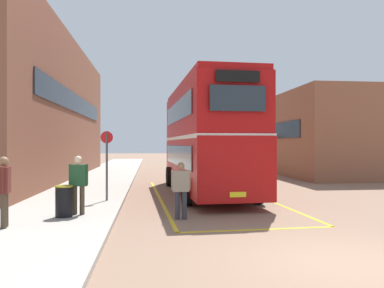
{
  "coord_description": "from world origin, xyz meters",
  "views": [
    {
      "loc": [
        -3.53,
        -6.52,
        2.19
      ],
      "look_at": [
        -1.27,
        13.56,
        2.19
      ],
      "focal_mm": 34.94,
      "sensor_mm": 36.0,
      "label": 1
    }
  ],
  "objects_px": {
    "pedestrian_waiting_near": "(78,181)",
    "litter_bin": "(64,201)",
    "single_deck_bus": "(224,150)",
    "double_decker_bus": "(206,137)",
    "bus_stop_sign": "(107,159)",
    "pedestrian_boarding": "(181,186)",
    "pedestrian_waiting_far": "(4,186)"
  },
  "relations": [
    {
      "from": "pedestrian_waiting_near",
      "to": "litter_bin",
      "type": "bearing_deg",
      "value": -138.04
    },
    {
      "from": "pedestrian_waiting_near",
      "to": "litter_bin",
      "type": "relative_size",
      "value": 1.94
    },
    {
      "from": "single_deck_bus",
      "to": "pedestrian_waiting_near",
      "type": "distance_m",
      "value": 26.91
    },
    {
      "from": "single_deck_bus",
      "to": "pedestrian_waiting_near",
      "type": "height_order",
      "value": "single_deck_bus"
    },
    {
      "from": "double_decker_bus",
      "to": "bus_stop_sign",
      "type": "distance_m",
      "value": 4.82
    },
    {
      "from": "double_decker_bus",
      "to": "single_deck_bus",
      "type": "height_order",
      "value": "double_decker_bus"
    },
    {
      "from": "pedestrian_boarding",
      "to": "pedestrian_waiting_far",
      "type": "xyz_separation_m",
      "value": [
        -4.44,
        -1.21,
        0.2
      ]
    },
    {
      "from": "litter_bin",
      "to": "bus_stop_sign",
      "type": "xyz_separation_m",
      "value": [
        0.84,
        2.97,
        1.08
      ]
    },
    {
      "from": "pedestrian_waiting_near",
      "to": "pedestrian_waiting_far",
      "type": "distance_m",
      "value": 2.13
    },
    {
      "from": "double_decker_bus",
      "to": "bus_stop_sign",
      "type": "bearing_deg",
      "value": -147.78
    },
    {
      "from": "single_deck_bus",
      "to": "pedestrian_waiting_near",
      "type": "relative_size",
      "value": 5.48
    },
    {
      "from": "single_deck_bus",
      "to": "pedestrian_boarding",
      "type": "bearing_deg",
      "value": -103.98
    },
    {
      "from": "pedestrian_boarding",
      "to": "bus_stop_sign",
      "type": "distance_m",
      "value": 3.93
    },
    {
      "from": "pedestrian_waiting_far",
      "to": "bus_stop_sign",
      "type": "relative_size",
      "value": 0.69
    },
    {
      "from": "double_decker_bus",
      "to": "bus_stop_sign",
      "type": "height_order",
      "value": "double_decker_bus"
    },
    {
      "from": "pedestrian_boarding",
      "to": "pedestrian_waiting_near",
      "type": "xyz_separation_m",
      "value": [
        -2.96,
        0.32,
        0.17
      ]
    },
    {
      "from": "double_decker_bus",
      "to": "pedestrian_boarding",
      "type": "bearing_deg",
      "value": -105.8
    },
    {
      "from": "pedestrian_waiting_far",
      "to": "pedestrian_boarding",
      "type": "bearing_deg",
      "value": 15.18
    },
    {
      "from": "bus_stop_sign",
      "to": "pedestrian_waiting_far",
      "type": "bearing_deg",
      "value": -115.37
    },
    {
      "from": "single_deck_bus",
      "to": "bus_stop_sign",
      "type": "bearing_deg",
      "value": -111.34
    },
    {
      "from": "double_decker_bus",
      "to": "litter_bin",
      "type": "xyz_separation_m",
      "value": [
        -4.86,
        -5.5,
        -1.93
      ]
    },
    {
      "from": "pedestrian_waiting_near",
      "to": "pedestrian_waiting_far",
      "type": "relative_size",
      "value": 0.98
    },
    {
      "from": "double_decker_bus",
      "to": "pedestrian_boarding",
      "type": "height_order",
      "value": "double_decker_bus"
    },
    {
      "from": "pedestrian_boarding",
      "to": "bus_stop_sign",
      "type": "relative_size",
      "value": 0.66
    },
    {
      "from": "litter_bin",
      "to": "pedestrian_waiting_near",
      "type": "bearing_deg",
      "value": 41.96
    },
    {
      "from": "single_deck_bus",
      "to": "double_decker_bus",
      "type": "bearing_deg",
      "value": -103.48
    },
    {
      "from": "pedestrian_waiting_near",
      "to": "pedestrian_waiting_far",
      "type": "xyz_separation_m",
      "value": [
        -1.48,
        -1.52,
        0.03
      ]
    },
    {
      "from": "pedestrian_waiting_far",
      "to": "bus_stop_sign",
      "type": "height_order",
      "value": "bus_stop_sign"
    },
    {
      "from": "single_deck_bus",
      "to": "litter_bin",
      "type": "xyz_separation_m",
      "value": [
        -9.66,
        -25.54,
        -1.06
      ]
    },
    {
      "from": "pedestrian_waiting_far",
      "to": "bus_stop_sign",
      "type": "bearing_deg",
      "value": 64.63
    },
    {
      "from": "pedestrian_boarding",
      "to": "bus_stop_sign",
      "type": "bearing_deg",
      "value": 129.38
    },
    {
      "from": "pedestrian_waiting_near",
      "to": "single_deck_bus",
      "type": "bearing_deg",
      "value": 69.72
    }
  ]
}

